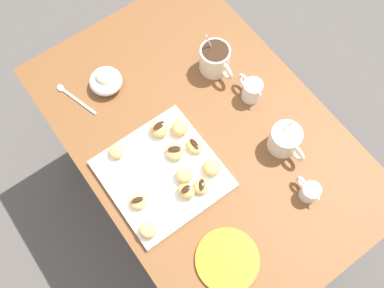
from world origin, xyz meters
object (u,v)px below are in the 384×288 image
Objects in this scene: dining_table at (202,150)px; coffee_mug_cream_left at (215,59)px; beignet_1 at (180,127)px; beignet_6 at (212,167)px; pastry_plate_square at (162,174)px; saucer_orange_left at (227,260)px; chocolate_sauce_pitcher at (310,191)px; beignet_9 at (202,186)px; ice_cream_bowl at (106,80)px; cream_pitcher_white at (252,90)px; beignet_0 at (184,175)px; beignet_8 at (159,129)px; beignet_4 at (194,146)px; coffee_mug_cream_right at (285,140)px; beignet_3 at (175,151)px; beignet_10 at (138,201)px; beignet_7 at (116,151)px; beignet_5 at (148,230)px.

coffee_mug_cream_left is (-0.17, 0.17, 0.18)m from dining_table.
beignet_1 is 1.02× the size of beignet_6.
pastry_plate_square is at bearing -121.51° from beignet_6.
chocolate_sauce_pitcher is at bearing 91.95° from saucer_orange_left.
saucer_orange_left is 3.70× the size of beignet_9.
ice_cream_bowl is 0.59× the size of saucer_orange_left.
beignet_1 is at bearing -96.31° from cream_pitcher_white.
beignet_0 is (0.05, 0.04, 0.03)m from pastry_plate_square.
beignet_1 is at bearing 58.17° from beignet_8.
coffee_mug_cream_right is at bearing 56.78° from beignet_4.
chocolate_sauce_pitcher reaches higher than beignet_3.
beignet_4 is 0.13m from beignet_9.
beignet_6 is (-0.22, -0.18, 0.00)m from chocolate_sauce_pitcher.
beignet_4 is at bearing 159.27° from saucer_orange_left.
beignet_1 and beignet_8 have the same top height.
beignet_0 is 0.10m from beignet_4.
chocolate_sauce_pitcher is 0.47m from beignet_8.
beignet_6 reaches higher than dining_table.
beignet_10 is (-0.04, -0.23, -0.00)m from beignet_6.
beignet_8 is (-0.10, -0.05, 0.01)m from beignet_4.
coffee_mug_cream_right is at bearing 74.51° from beignet_6.
coffee_mug_cream_left reaches higher than beignet_4.
ice_cream_bowl is (-0.15, -0.32, -0.02)m from coffee_mug_cream_left.
coffee_mug_cream_right is at bearing 68.36° from pastry_plate_square.
beignet_0 reaches higher than beignet_3.
cream_pitcher_white reaches higher than beignet_6.
beignet_8 reaches higher than dining_table.
beignet_3 is at bearing 164.32° from beignet_0.
beignet_3 and beignet_7 have the same top height.
beignet_0 is (0.40, 0.02, 0.00)m from ice_cream_bowl.
saucer_orange_left is at bearing -20.73° from beignet_4.
pastry_plate_square is 2.40× the size of coffee_mug_cream_right.
dining_table is 22.10× the size of beignet_5.
cream_pitcher_white is at bearing 99.97° from beignet_4.
beignet_8 is (-0.06, -0.30, -0.00)m from cream_pitcher_white.
pastry_plate_square is 0.38m from cream_pitcher_white.
pastry_plate_square is 0.40m from coffee_mug_cream_left.
beignet_9 is (0.06, 0.02, -0.00)m from beignet_0.
beignet_4 is at bearing 1.32° from beignet_1.
beignet_0 is at bearing 85.06° from beignet_10.
saucer_orange_left is 3.56× the size of beignet_0.
beignet_4 is (-0.01, 0.12, 0.02)m from pastry_plate_square.
ice_cream_bowl is 0.24m from beignet_7.
saucer_orange_left is at bearing 21.67° from beignet_10.
beignet_5 is at bearing -71.20° from cream_pitcher_white.
coffee_mug_cream_right is 0.31m from beignet_0.
beignet_8 is at bearing -126.36° from dining_table.
beignet_4 is (0.07, 0.00, -0.01)m from beignet_1.
coffee_mug_cream_right is (0.34, 0.00, -0.00)m from coffee_mug_cream_left.
chocolate_sauce_pitcher is 1.87× the size of beignet_0.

